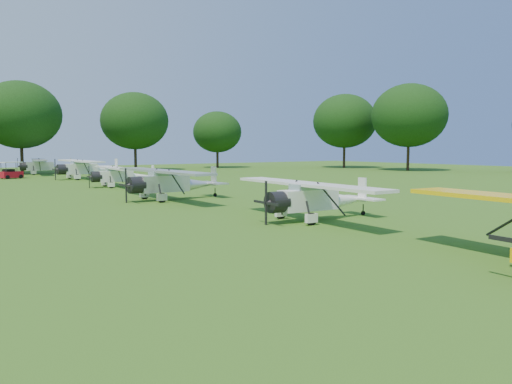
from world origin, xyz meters
TOP-DOWN VIEW (x-y plane):
  - ground at (0.00, 0.00)m, footprint 160.00×160.00m
  - tree_belt at (3.57, 0.16)m, footprint 137.36×130.27m
  - aircraft_3 at (1.61, -0.74)m, footprint 6.64×10.55m
  - aircraft_4 at (-0.15, 12.37)m, footprint 7.28×11.58m
  - aircraft_5 at (0.96, 25.50)m, footprint 6.34×10.11m
  - aircraft_6 at (1.58, 38.82)m, footprint 7.51×11.95m
  - aircraft_7 at (-0.12, 52.42)m, footprint 7.18×11.38m
  - golf_cart at (-5.45, 44.54)m, footprint 2.58×2.01m

SIDE VIEW (x-z plane):
  - ground at x=0.00m, z-range 0.00..0.00m
  - golf_cart at x=-5.45m, z-range -0.32..1.62m
  - aircraft_5 at x=0.96m, z-range 0.17..2.16m
  - aircraft_3 at x=1.61m, z-range 0.18..2.26m
  - aircraft_7 at x=-0.12m, z-range 0.19..2.42m
  - aircraft_4 at x=-0.15m, z-range 0.19..2.48m
  - aircraft_6 at x=1.58m, z-range 0.20..2.56m
  - tree_belt at x=3.57m, z-range 0.77..15.29m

